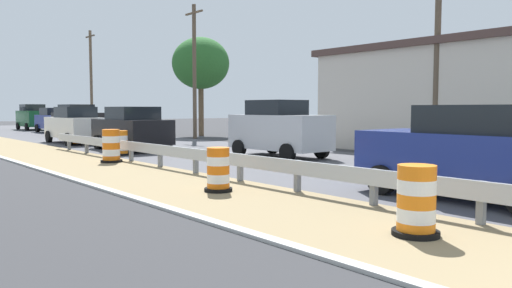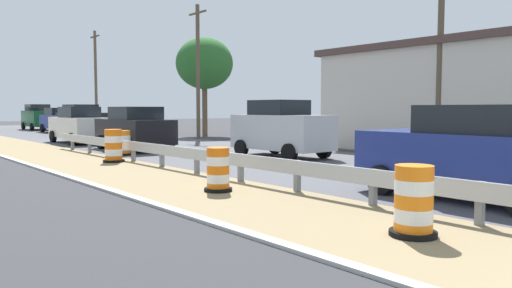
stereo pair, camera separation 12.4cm
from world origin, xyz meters
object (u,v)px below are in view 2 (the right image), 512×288
car_trailing_near_lane (281,129)px  car_trailing_far_lane (78,125)px  car_mid_far_lane (38,117)px  car_distant_b (473,153)px  utility_pole_mid (198,70)px  traffic_barrel_far (123,144)px  car_distant_c (60,120)px  car_lead_far_lane (134,128)px  utility_pole_near (440,51)px  traffic_barrel_farther (78,137)px  car_distant_a (82,120)px  traffic_barrel_mid (114,147)px  utility_pole_far (96,79)px  traffic_barrel_nearest (414,204)px  traffic_barrel_close (218,172)px

car_trailing_near_lane → car_trailing_far_lane: bearing=-166.6°
car_trailing_near_lane → car_mid_far_lane: 31.71m
car_distant_b → utility_pole_mid: utility_pole_mid is taller
traffic_barrel_far → car_distant_c: car_distant_c is taller
car_lead_far_lane → utility_pole_near: bearing=-141.2°
traffic_barrel_far → car_lead_far_lane: car_lead_far_lane is taller
traffic_barrel_farther → car_lead_far_lane: 4.78m
utility_pole_mid → traffic_barrel_farther: bearing=-174.9°
car_distant_a → utility_pole_mid: utility_pole_mid is taller
traffic_barrel_far → utility_pole_mid: (8.28, 7.34, 3.81)m
traffic_barrel_mid → utility_pole_mid: size_ratio=0.14×
car_distant_b → traffic_barrel_far: bearing=7.2°
traffic_barrel_farther → utility_pole_far: bearing=65.6°
traffic_barrel_mid → car_lead_far_lane: car_lead_far_lane is taller
car_lead_far_lane → car_mid_far_lane: bearing=-5.2°
car_distant_c → car_distant_a: bearing=-3.6°
car_mid_far_lane → utility_pole_mid: size_ratio=0.56×
car_distant_b → utility_pole_near: bearing=-54.3°
traffic_barrel_mid → car_distant_b: (2.66, -11.38, 0.45)m
traffic_barrel_farther → utility_pole_near: utility_pole_near is taller
car_trailing_far_lane → utility_pole_far: utility_pole_far is taller
traffic_barrel_farther → car_trailing_far_lane: car_trailing_far_lane is taller
car_lead_far_lane → car_distant_c: (2.84, 19.02, -0.01)m
traffic_barrel_nearest → car_distant_b: (3.40, 0.84, 0.50)m
traffic_barrel_far → car_distant_c: size_ratio=0.24×
car_mid_far_lane → car_lead_far_lane: bearing=-5.2°
utility_pole_mid → traffic_barrel_mid: bearing=-135.3°
traffic_barrel_far → car_distant_b: (1.32, -13.57, 0.52)m
car_distant_b → utility_pole_mid: size_ratio=0.55×
utility_pole_mid → utility_pole_far: utility_pole_far is taller
car_distant_c → utility_pole_near: 29.80m
car_trailing_near_lane → car_distant_a: (-0.29, 20.16, -0.01)m
traffic_barrel_close → car_trailing_far_lane: (3.09, 17.37, 0.54)m
traffic_barrel_close → utility_pole_far: (10.42, 33.39, 4.04)m
traffic_barrel_close → traffic_barrel_farther: size_ratio=1.02×
traffic_barrel_farther → car_distant_b: car_distant_b is taller
traffic_barrel_close → traffic_barrel_far: traffic_barrel_far is taller
traffic_barrel_farther → traffic_barrel_nearest: bearing=-97.1°
traffic_barrel_mid → utility_pole_near: utility_pole_near is taller
car_mid_far_lane → car_trailing_far_lane: bearing=-8.4°
traffic_barrel_mid → traffic_barrel_farther: bearing=77.9°
traffic_barrel_mid → traffic_barrel_close: bearing=-95.4°
utility_pole_mid → car_mid_far_lane: bearing=101.2°
traffic_barrel_farther → car_distant_a: size_ratio=0.20×
traffic_barrel_nearest → utility_pole_near: utility_pole_near is taller
traffic_barrel_nearest → traffic_barrel_close: traffic_barrel_nearest is taller
traffic_barrel_farther → car_distant_a: 9.60m
traffic_barrel_farther → car_distant_b: bearing=-87.8°
car_trailing_near_lane → car_distant_b: car_trailing_near_lane is taller
utility_pole_near → traffic_barrel_farther: bearing=120.2°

